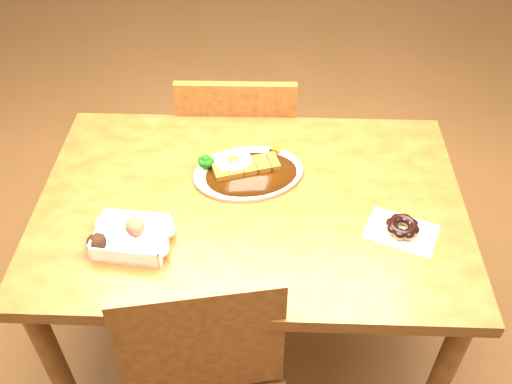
{
  "coord_description": "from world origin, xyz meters",
  "views": [
    {
      "loc": [
        0.06,
        -1.15,
        1.87
      ],
      "look_at": [
        0.02,
        -0.03,
        0.81
      ],
      "focal_mm": 40.0,
      "sensor_mm": 36.0,
      "label": 1
    }
  ],
  "objects_px": {
    "katsu_curry_plate": "(246,170)",
    "donut_box": "(132,237)",
    "table": "(251,224)",
    "pon_de_ring": "(402,227)",
    "chair_far": "(239,153)"
  },
  "relations": [
    {
      "from": "table",
      "to": "chair_far",
      "type": "distance_m",
      "value": 0.57
    },
    {
      "from": "donut_box",
      "to": "pon_de_ring",
      "type": "bearing_deg",
      "value": 5.37
    },
    {
      "from": "katsu_curry_plate",
      "to": "table",
      "type": "bearing_deg",
      "value": -80.52
    },
    {
      "from": "table",
      "to": "pon_de_ring",
      "type": "relative_size",
      "value": 5.55
    },
    {
      "from": "table",
      "to": "chair_far",
      "type": "height_order",
      "value": "chair_far"
    },
    {
      "from": "pon_de_ring",
      "to": "chair_far",
      "type": "bearing_deg",
      "value": 126.53
    },
    {
      "from": "chair_far",
      "to": "katsu_curry_plate",
      "type": "bearing_deg",
      "value": 95.86
    },
    {
      "from": "katsu_curry_plate",
      "to": "donut_box",
      "type": "distance_m",
      "value": 0.4
    },
    {
      "from": "table",
      "to": "chair_far",
      "type": "bearing_deg",
      "value": 97.34
    },
    {
      "from": "donut_box",
      "to": "table",
      "type": "bearing_deg",
      "value": 29.9
    },
    {
      "from": "katsu_curry_plate",
      "to": "pon_de_ring",
      "type": "height_order",
      "value": "katsu_curry_plate"
    },
    {
      "from": "katsu_curry_plate",
      "to": "pon_de_ring",
      "type": "xyz_separation_m",
      "value": [
        0.42,
        -0.22,
        0.0
      ]
    },
    {
      "from": "table",
      "to": "pon_de_ring",
      "type": "bearing_deg",
      "value": -14.73
    },
    {
      "from": "donut_box",
      "to": "katsu_curry_plate",
      "type": "bearing_deg",
      "value": 44.9
    },
    {
      "from": "katsu_curry_plate",
      "to": "pon_de_ring",
      "type": "relative_size",
      "value": 1.68
    }
  ]
}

